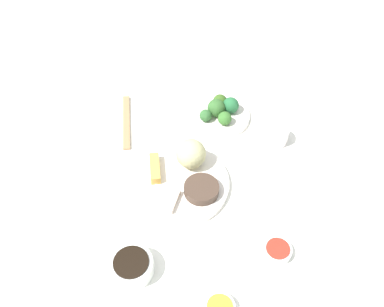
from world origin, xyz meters
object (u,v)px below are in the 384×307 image
Objects in this scene: sauce_ramekin_sweet_and_sour at (277,251)px; teacup at (276,135)px; main_plate at (178,183)px; chopsticks_pair at (126,122)px; broccoli_plate at (218,116)px; soy_sauce_bowl at (132,267)px.

sauce_ramekin_sweet_and_sour is 0.96× the size of teacup.
sauce_ramekin_sweet_and_sour is (-0.23, 0.20, 0.00)m from main_plate.
teacup reaches higher than sauce_ramekin_sweet_and_sour.
teacup is at bearing 169.84° from chopsticks_pair.
broccoli_plate is at bearing -175.61° from chopsticks_pair.
soy_sauce_bowl is at bearing 46.85° from teacup.
chopsticks_pair is at bearing 4.39° from broccoli_plate.
soy_sauce_bowl is 1.38× the size of teacup.
soy_sauce_bowl is 0.42× the size of chopsticks_pair.
teacup reaches higher than broccoli_plate.
soy_sauce_bowl reaches higher than broccoli_plate.
sauce_ramekin_sweet_and_sour is 0.36m from teacup.
main_plate is 0.29m from chopsticks_pair.
teacup is 0.31× the size of chopsticks_pair.
teacup is 0.45m from chopsticks_pair.
soy_sauce_bowl is (0.22, 0.50, 0.01)m from broccoli_plate.
main_plate reaches higher than chopsticks_pair.
broccoli_plate is at bearing -31.81° from teacup.
chopsticks_pair is (0.39, -0.44, -0.01)m from sauce_ramekin_sweet_and_sour.
sauce_ramekin_sweet_and_sour is at bearing 104.19° from broccoli_plate.
main_plate is at bearing -111.95° from soy_sauce_bowl.
main_plate is 0.28m from broccoli_plate.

